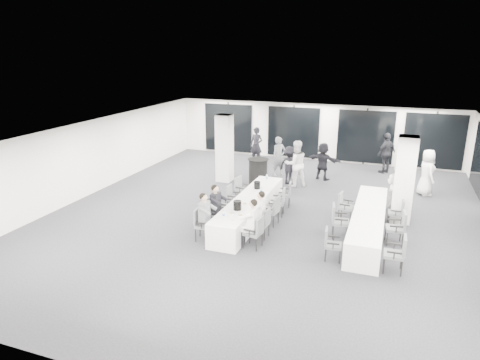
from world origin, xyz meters
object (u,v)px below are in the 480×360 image
Objects in this scene: cocktail_table at (258,173)px; standing_guest_b at (296,161)px; chair_side_left_mid at (338,219)px; chair_side_right_near at (398,252)px; chair_side_right_far at (398,211)px; standing_guest_e at (427,170)px; chair_main_right_near at (256,231)px; chair_main_right_mid at (273,209)px; chair_side_right_mid at (398,226)px; chair_main_right_second at (263,221)px; banquet_table_side at (368,223)px; chair_main_left_second at (213,211)px; standing_guest_d at (387,150)px; chair_main_left_near at (201,222)px; chair_main_right_fourth at (280,201)px; chair_main_right_far at (286,193)px; ice_bucket_far at (257,185)px; standing_guest_a at (279,154)px; chair_side_left_near at (331,242)px; standing_guest_c at (290,163)px; chair_side_left_far at (344,204)px; chair_main_left_fourth at (233,196)px; standing_guest_h at (397,182)px; standing_guest_f at (323,159)px; chair_main_left_far at (241,188)px; ice_bucket_near at (237,205)px; standing_guest_g at (256,143)px.

standing_guest_b is at bearing 24.51° from cocktail_table.
chair_side_right_near is (1.67, -1.62, -0.02)m from chair_side_left_mid.
standing_guest_e reaches higher than chair_side_right_far.
chair_side_left_mid is (2.05, 1.54, 0.05)m from chair_main_right_near.
cocktail_table reaches higher than chair_main_right_near.
chair_side_right_mid is (3.72, -0.13, 0.03)m from chair_main_right_mid.
standing_guest_e is (4.67, 5.83, 0.49)m from chair_main_right_second.
banquet_table_side is 5.11× the size of chair_side_right_near.
standing_guest_d is (4.80, 8.35, 0.47)m from chair_main_left_second.
chair_main_right_near is at bearing 83.30° from chair_main_left_near.
chair_side_right_far is (3.72, 2.31, -0.02)m from chair_main_right_second.
chair_side_left_mid reaches higher than chair_main_left_near.
chair_main_left_near is 1.00× the size of chair_main_right_fourth.
standing_guest_d is (1.08, 7.68, 0.46)m from chair_side_left_mid.
chair_main_right_fourth is 3.84m from chair_side_right_mid.
standing_guest_b reaches higher than chair_main_right_near.
chair_main_right_mid is at bearing -174.96° from banquet_table_side.
chair_main_right_far is 1.15m from ice_bucket_far.
chair_side_right_mid is at bearing -93.68° from standing_guest_a.
banquet_table_side is at bearing -36.18° from cocktail_table.
chair_side_left_near is 1.51m from chair_side_left_mid.
standing_guest_c is (1.10, 0.81, 0.31)m from cocktail_table.
standing_guest_d reaches higher than chair_main_right_far.
chair_side_left_far reaches higher than chair_side_left_near.
ice_bucket_far reaches higher than chair_side_right_near.
chair_side_left_far reaches higher than chair_main_left_fourth.
chair_side_left_far is at bearing 156.34° from standing_guest_c.
banquet_table_side is 2.90m from chair_main_right_mid.
standing_guest_h is at bearing 0.26° from chair_side_right_near.
standing_guest_f reaches higher than chair_side_right_far.
chair_main_right_mid is 1.08× the size of chair_side_right_far.
chair_side_left_mid is 0.47× the size of standing_guest_b.
ice_bucket_far is at bearing 56.12° from chair_side_right_near.
standing_guest_f is at bearing -13.07° from standing_guest_d.
chair_main_right_second is at bearing -34.72° from chair_side_left_far.
chair_main_left_fourth is at bearing 11.73° from chair_main_left_far.
standing_guest_h is at bearing -71.90° from standing_guest_a.
ice_bucket_near is at bearing 78.72° from standing_guest_h.
ice_bucket_near is at bearing 28.94° from chair_main_left_far.
chair_main_right_second is 0.46× the size of standing_guest_a.
chair_main_left_second reaches higher than chair_side_right_far.
standing_guest_f is at bearing -175.08° from chair_side_left_mid.
ice_bucket_near is (-2.90, 0.77, 0.40)m from chair_side_left_near.
chair_main_left_second is 5.44m from chair_side_right_mid.
chair_main_right_far is 3.78m from standing_guest_f.
ice_bucket_far is (-5.57, -3.64, -0.12)m from standing_guest_e.
chair_main_right_second is at bearing 171.91° from chair_main_right_fourth.
standing_guest_g reaches higher than chair_main_right_near.
standing_guest_e is (2.61, 6.54, 0.50)m from chair_side_left_near.
chair_main_right_near is 3.63m from chair_side_left_far.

